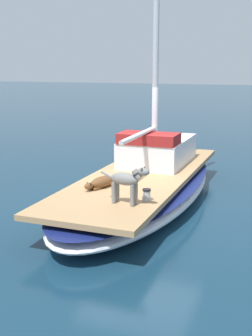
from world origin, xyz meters
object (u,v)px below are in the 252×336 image
Objects in this scene: dog_brown at (101,182)px; deck_winch at (147,195)px; sailboat_main at (142,188)px; dog_grey at (127,181)px; coiled_rope at (100,181)px.

dog_brown is 1.19m from deck_winch.
dog_brown is (-0.39, -1.34, 0.43)m from sailboat_main.
deck_winch is at bearing -69.18° from sailboat_main.
sailboat_main is 1.46m from dog_brown.
dog_grey is 2.89× the size of coiled_rope.
coiled_rope reaches higher than sailboat_main.
deck_winch is (0.70, -1.83, 0.42)m from sailboat_main.
dog_brown is 2.83× the size of coiled_rope.
dog_grey is at bearing -48.91° from coiled_rope.
dog_grey is at bearing -44.38° from dog_brown.
dog_grey is 0.52m from deck_winch.
coiled_rope is at bearing 146.45° from deck_winch.
dog_grey is 1.02× the size of dog_brown.
coiled_rope is (-1.27, 0.84, -0.08)m from deck_winch.
deck_winch is 1.53m from coiled_rope.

